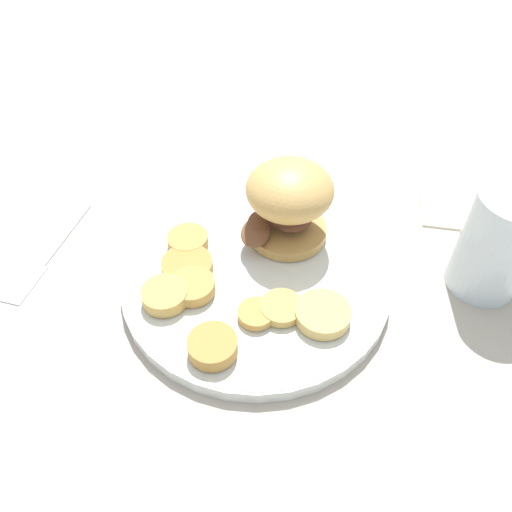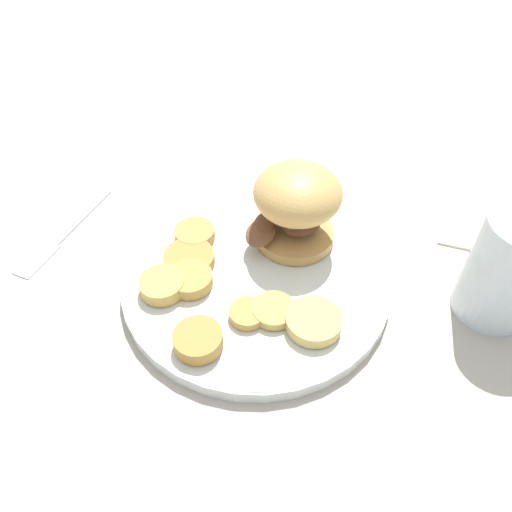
{
  "view_description": "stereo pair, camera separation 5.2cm",
  "coord_description": "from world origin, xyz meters",
  "px_view_note": "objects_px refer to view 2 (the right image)",
  "views": [
    {
      "loc": [
        -0.34,
        -0.14,
        0.42
      ],
      "look_at": [
        0.0,
        0.0,
        0.04
      ],
      "focal_mm": 35.0,
      "sensor_mm": 36.0,
      "label": 1
    },
    {
      "loc": [
        -0.31,
        -0.18,
        0.42
      ],
      "look_at": [
        0.0,
        0.0,
        0.04
      ],
      "focal_mm": 35.0,
      "sensor_mm": 36.0,
      "label": 2
    }
  ],
  "objects_px": {
    "fork": "(65,231)",
    "drinking_glass": "(507,269)",
    "dinner_plate": "(256,277)",
    "sandwich": "(295,204)"
  },
  "relations": [
    {
      "from": "fork",
      "to": "drinking_glass",
      "type": "height_order",
      "value": "drinking_glass"
    },
    {
      "from": "fork",
      "to": "drinking_glass",
      "type": "relative_size",
      "value": 1.39
    },
    {
      "from": "dinner_plate",
      "to": "drinking_glass",
      "type": "height_order",
      "value": "drinking_glass"
    },
    {
      "from": "drinking_glass",
      "to": "sandwich",
      "type": "bearing_deg",
      "value": 96.88
    },
    {
      "from": "dinner_plate",
      "to": "drinking_glass",
      "type": "bearing_deg",
      "value": -67.84
    },
    {
      "from": "dinner_plate",
      "to": "fork",
      "type": "height_order",
      "value": "dinner_plate"
    },
    {
      "from": "dinner_plate",
      "to": "drinking_glass",
      "type": "distance_m",
      "value": 0.25
    },
    {
      "from": "sandwich",
      "to": "dinner_plate",
      "type": "bearing_deg",
      "value": 171.49
    },
    {
      "from": "dinner_plate",
      "to": "sandwich",
      "type": "xyz_separation_m",
      "value": [
        0.07,
        -0.01,
        0.06
      ]
    },
    {
      "from": "sandwich",
      "to": "fork",
      "type": "distance_m",
      "value": 0.29
    }
  ]
}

